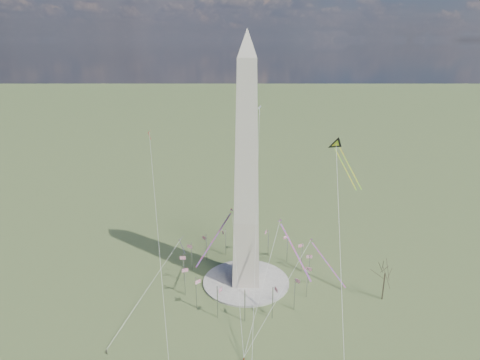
{
  "coord_description": "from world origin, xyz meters",
  "views": [
    {
      "loc": [
        2.29,
        -156.76,
        96.56
      ],
      "look_at": [
        -2.52,
        0.0,
        45.19
      ],
      "focal_mm": 32.0,
      "sensor_mm": 36.0,
      "label": 1
    }
  ],
  "objects_px": {
    "tree_near": "(385,271)",
    "person_west": "(106,352)",
    "washington_monument": "(247,173)",
    "kite_delta_black": "(337,147)"
  },
  "relations": [
    {
      "from": "tree_near",
      "to": "person_west",
      "type": "distance_m",
      "value": 104.23
    },
    {
      "from": "washington_monument",
      "to": "tree_near",
      "type": "relative_size",
      "value": 5.77
    },
    {
      "from": "washington_monument",
      "to": "tree_near",
      "type": "distance_m",
      "value": 65.16
    },
    {
      "from": "tree_near",
      "to": "kite_delta_black",
      "type": "xyz_separation_m",
      "value": [
        -17.27,
        22.04,
        43.59
      ]
    },
    {
      "from": "person_west",
      "to": "kite_delta_black",
      "type": "height_order",
      "value": "kite_delta_black"
    },
    {
      "from": "tree_near",
      "to": "person_west",
      "type": "xyz_separation_m",
      "value": [
        -97.93,
        -33.77,
        -11.54
      ]
    },
    {
      "from": "washington_monument",
      "to": "person_west",
      "type": "xyz_separation_m",
      "value": [
        -44.37,
        -44.27,
        -47.14
      ]
    },
    {
      "from": "tree_near",
      "to": "person_west",
      "type": "height_order",
      "value": "tree_near"
    },
    {
      "from": "washington_monument",
      "to": "person_west",
      "type": "relative_size",
      "value": 61.48
    },
    {
      "from": "washington_monument",
      "to": "tree_near",
      "type": "bearing_deg",
      "value": -11.1
    }
  ]
}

